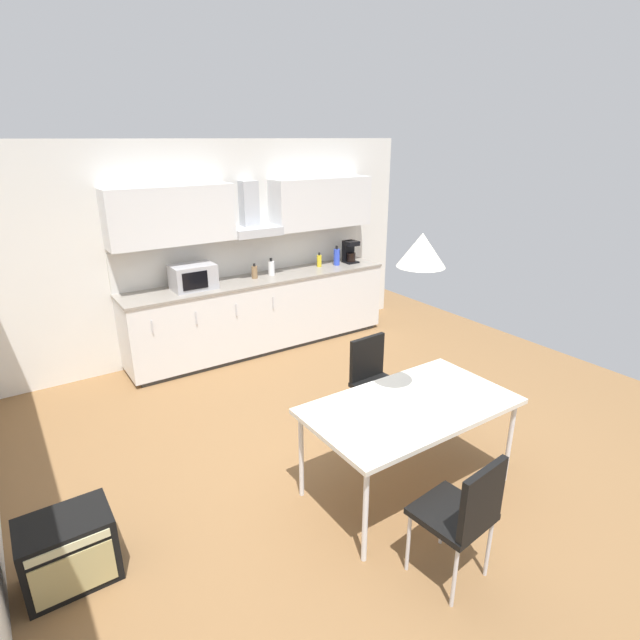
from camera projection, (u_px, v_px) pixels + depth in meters
ground_plane at (342, 462)px, 4.18m from camera, size 7.24×8.46×0.02m
wall_back at (201, 251)px, 5.97m from camera, size 5.79×0.10×2.53m
kitchen_counter at (262, 313)px, 6.29m from camera, size 3.39×0.62×0.92m
backsplash_tile at (249, 255)px, 6.28m from camera, size 3.37×0.02×0.45m
upper_wall_cabinets at (253, 209)px, 5.95m from camera, size 3.37×0.40×0.63m
microwave at (193, 277)px, 5.64m from camera, size 0.48×0.35×0.28m
coffee_maker at (350, 252)px, 6.83m from camera, size 0.18×0.19×0.30m
bottle_yellow at (319, 261)px, 6.63m from camera, size 0.06×0.06×0.19m
bottle_white at (271, 268)px, 6.22m from camera, size 0.08×0.08×0.21m
bottle_blue at (337, 257)px, 6.70m from camera, size 0.08×0.08×0.26m
bottle_brown at (255, 272)px, 6.08m from camera, size 0.07×0.07×0.18m
dining_table at (410, 409)px, 3.63m from camera, size 1.54×0.87×0.73m
chair_near_left at (465, 510)px, 2.87m from camera, size 0.44×0.44×0.87m
chair_far_right at (374, 375)px, 4.49m from camera, size 0.42×0.42×0.87m
guitar_amp at (69, 550)px, 2.99m from camera, size 0.52×0.37×0.44m
pendant_lamp at (422, 250)px, 3.22m from camera, size 0.32×0.32×0.22m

